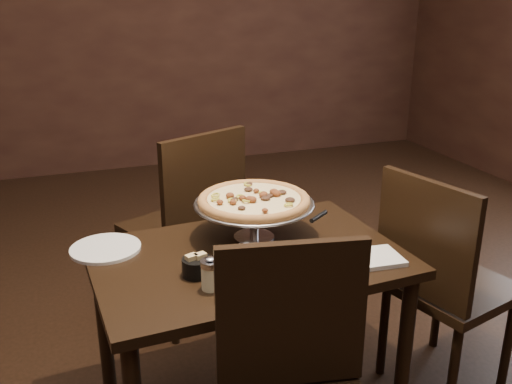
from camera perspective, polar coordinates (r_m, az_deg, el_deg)
name	(u,v)px	position (r m, az deg, el deg)	size (l,w,h in m)	color
room	(279,46)	(1.83, 2.28, 14.41)	(6.04, 7.04, 2.84)	black
dining_table	(248,276)	(2.08, -0.84, -8.44)	(1.12, 0.78, 0.68)	black
pizza_stand	(254,201)	(2.11, -0.20, -0.87)	(0.45, 0.45, 0.19)	silver
parmesan_shaker	(211,274)	(1.81, -4.56, -8.15)	(0.06, 0.06, 0.11)	beige
pepper_flake_shaker	(247,255)	(1.93, -0.93, -6.37)	(0.06, 0.06, 0.10)	#9B2C0E
packet_caddy	(197,266)	(1.90, -5.96, -7.38)	(0.10, 0.10, 0.08)	black
napkin_stack	(378,258)	(2.05, 12.09, -6.43)	(0.15, 0.15, 0.02)	silver
plate_left	(106,248)	(2.14, -14.81, -5.48)	(0.25, 0.25, 0.01)	white
plate_near	(293,286)	(1.83, 3.68, -9.39)	(0.25, 0.25, 0.01)	white
serving_spatula	(319,217)	(1.99, 6.28, -2.52)	(0.14, 0.14, 0.02)	silver
chair_far	(189,221)	(2.71, -6.69, -2.86)	(0.60, 0.60, 0.98)	black
chair_side	(441,277)	(2.36, 18.01, -8.12)	(0.53, 0.53, 0.93)	black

